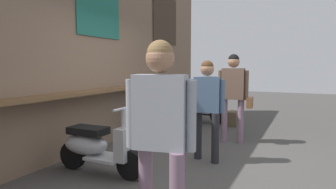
{
  "coord_description": "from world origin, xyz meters",
  "views": [
    {
      "loc": [
        -4.25,
        -1.57,
        1.51
      ],
      "look_at": [
        1.1,
        0.98,
        0.93
      ],
      "focal_mm": 31.41,
      "sensor_mm": 36.0,
      "label": 1
    }
  ],
  "objects": [
    {
      "name": "scooter_teal",
      "position": [
        1.03,
        1.08,
        0.39
      ],
      "size": [
        0.47,
        1.4,
        0.97
      ],
      "rotation": [
        0.0,
        0.0,
        -1.62
      ],
      "color": "#197075",
      "rests_on": "ground_plane"
    },
    {
      "name": "merchandise_crate",
      "position": [
        3.07,
        0.09,
        0.18
      ],
      "size": [
        0.44,
        0.38,
        0.36
      ],
      "primitive_type": "cube",
      "rotation": [
        0.0,
        0.0,
        -0.19
      ],
      "color": "brown",
      "rests_on": "ground_plane"
    },
    {
      "name": "ground_plane",
      "position": [
        0.0,
        0.0,
        0.0
      ],
      "size": [
        26.74,
        26.74,
        0.0
      ],
      "primitive_type": "plane",
      "color": "#474442"
    },
    {
      "name": "scooter_silver",
      "position": [
        -1.05,
        1.08,
        0.39
      ],
      "size": [
        0.46,
        1.4,
        0.97
      ],
      "rotation": [
        0.0,
        0.0,
        -1.56
      ],
      "color": "#B2B5BA",
      "rests_on": "ground_plane"
    },
    {
      "name": "shopper_browsing",
      "position": [
        -2.18,
        -0.51,
        1.06
      ],
      "size": [
        0.28,
        0.57,
        1.71
      ],
      "rotation": [
        0.0,
        0.0,
        3.33
      ],
      "color": "gray",
      "rests_on": "ground_plane"
    },
    {
      "name": "scooter_black",
      "position": [
        3.11,
        1.08,
        0.39
      ],
      "size": [
        0.46,
        1.4,
        0.97
      ],
      "rotation": [
        0.0,
        0.0,
        -1.56
      ],
      "color": "black",
      "rests_on": "ground_plane"
    },
    {
      "name": "shopper_with_handbag",
      "position": [
        1.48,
        -0.27,
        1.07
      ],
      "size": [
        0.29,
        0.67,
        1.73
      ],
      "rotation": [
        0.0,
        0.0,
        0.06
      ],
      "color": "gray",
      "rests_on": "ground_plane"
    },
    {
      "name": "shopper_passing",
      "position": [
        0.14,
        -0.16,
        0.97
      ],
      "size": [
        0.28,
        0.54,
        1.59
      ],
      "rotation": [
        0.0,
        0.0,
        3.35
      ],
      "color": "#232328",
      "rests_on": "ground_plane"
    },
    {
      "name": "market_stall_facade",
      "position": [
        -0.0,
        2.02,
        1.8
      ],
      "size": [
        9.55,
        0.61,
        3.59
      ],
      "color": "#7F6651",
      "rests_on": "ground_plane"
    }
  ]
}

